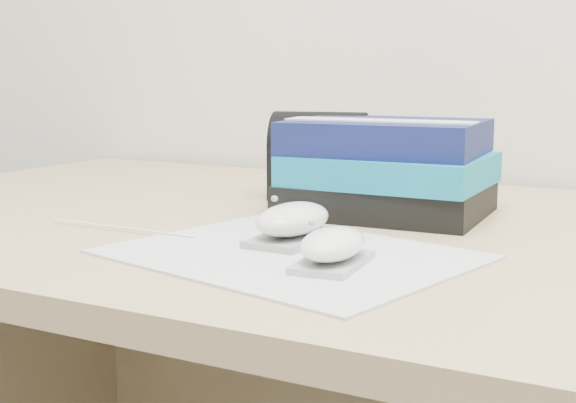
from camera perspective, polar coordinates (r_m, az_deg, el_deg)
The scene contains 7 objects.
desk at distance 1.06m, azimuth 9.50°, elevation -13.90°, with size 1.60×0.80×0.73m.
mousepad at distance 0.79m, azimuth 0.14°, elevation -3.78°, with size 0.33×0.26×0.00m, color #A09FA8.
mouse_rear at distance 0.84m, azimuth 0.35°, elevation -1.50°, with size 0.06×0.11×0.05m.
mouse_front at distance 0.74m, azimuth 3.21°, elevation -3.25°, with size 0.06×0.10×0.04m.
usb_cable at distance 0.92m, azimuth -11.83°, elevation -1.83°, with size 0.00×0.00×0.20m, color white.
book_stack at distance 1.01m, azimuth 7.09°, elevation 2.37°, with size 0.25×0.21×0.12m.
pouch at distance 1.13m, azimuth 2.26°, elevation 3.22°, with size 0.15×0.12×0.12m.
Camera 1 is at (0.30, 0.72, 0.91)m, focal length 50.00 mm.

